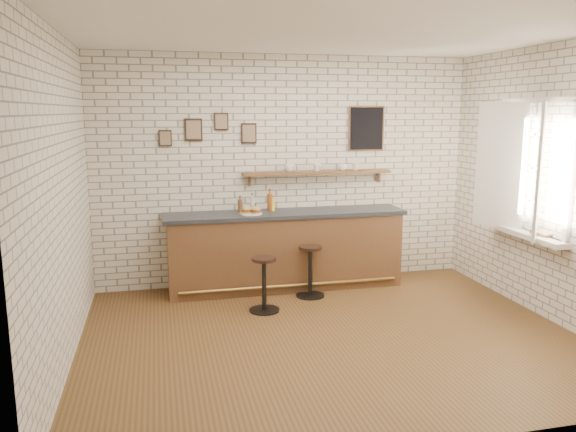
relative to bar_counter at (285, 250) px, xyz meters
name	(u,v)px	position (x,y,z in m)	size (l,w,h in m)	color
ground	(330,336)	(0.08, -1.70, -0.51)	(5.00, 5.00, 0.00)	brown
bar_counter	(285,250)	(0.00, 0.00, 0.00)	(3.10, 0.65, 1.01)	brown
sandwich_plate	(251,214)	(-0.46, -0.07, 0.51)	(0.28, 0.28, 0.01)	white
ciabatta_sandwich	(251,210)	(-0.45, -0.07, 0.55)	(0.25, 0.18, 0.08)	#DEB15B
potato_chips	(249,213)	(-0.48, -0.07, 0.52)	(0.26, 0.19, 0.00)	gold
bitters_bottle_brown	(240,205)	(-0.57, 0.12, 0.59)	(0.06, 0.06, 0.21)	brown
bitters_bottle_white	(252,204)	(-0.41, 0.12, 0.60)	(0.06, 0.06, 0.23)	beige
bitters_bottle_amber	(270,202)	(-0.18, 0.12, 0.62)	(0.07, 0.07, 0.28)	brown
condiment_bottle_yellow	(272,204)	(-0.15, 0.12, 0.58)	(0.06, 0.06, 0.19)	yellow
bar_stool_left	(264,282)	(-0.44, -0.81, -0.17)	(0.35, 0.35, 0.64)	black
bar_stool_right	(310,269)	(0.22, -0.42, -0.16)	(0.36, 0.36, 0.64)	black
wall_shelf	(317,173)	(0.48, 0.20, 0.97)	(2.00, 0.18, 0.18)	brown
shelf_cup_a	(290,168)	(0.10, 0.20, 1.05)	(0.13, 0.13, 0.10)	white
shelf_cup_b	(317,167)	(0.47, 0.20, 1.04)	(0.11, 0.11, 0.10)	white
shelf_cup_c	(343,167)	(0.83, 0.20, 1.04)	(0.11, 0.11, 0.09)	white
shelf_cup_d	(355,167)	(1.01, 0.20, 1.04)	(0.10, 0.10, 0.09)	white
back_wall_decor	(303,129)	(0.31, 0.28, 1.54)	(2.96, 0.02, 0.56)	black
window_sill	(523,233)	(2.48, -1.40, 0.39)	(0.20, 1.35, 0.06)	white
casement_window	(525,168)	(2.44, -1.40, 1.14)	(0.40, 1.30, 1.56)	white
book_lower	(537,235)	(2.46, -1.66, 0.43)	(0.16, 0.22, 0.02)	tan
book_upper	(538,233)	(2.46, -1.67, 0.45)	(0.15, 0.21, 0.02)	tan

